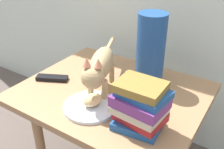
# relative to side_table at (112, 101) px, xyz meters

# --- Properties ---
(side_table) EXTENTS (0.80, 0.66, 0.50)m
(side_table) POSITION_rel_side_table_xyz_m (0.00, 0.00, 0.00)
(side_table) COLOR #9E724C
(side_table) RESTS_ON ground
(plate) EXTENTS (0.22, 0.22, 0.01)m
(plate) POSITION_rel_side_table_xyz_m (0.00, -0.16, 0.07)
(plate) COLOR silver
(plate) RESTS_ON side_table
(bread_roll) EXTENTS (0.08, 0.09, 0.05)m
(bread_roll) POSITION_rel_side_table_xyz_m (0.01, -0.16, 0.10)
(bread_roll) COLOR #E0BC7A
(bread_roll) RESTS_ON plate
(cat) EXTENTS (0.22, 0.45, 0.23)m
(cat) POSITION_rel_side_table_xyz_m (-0.03, -0.05, 0.19)
(cat) COLOR tan
(cat) RESTS_ON side_table
(book_stack) EXTENTS (0.19, 0.15, 0.18)m
(book_stack) POSITION_rel_side_table_xyz_m (0.22, -0.15, 0.15)
(book_stack) COLOR #1E4C8C
(book_stack) RESTS_ON side_table
(green_vase) EXTENTS (0.13, 0.13, 0.33)m
(green_vase) POSITION_rel_side_table_xyz_m (0.10, 0.16, 0.23)
(green_vase) COLOR navy
(green_vase) RESTS_ON side_table
(tv_remote) EXTENTS (0.15, 0.11, 0.02)m
(tv_remote) POSITION_rel_side_table_xyz_m (-0.29, -0.08, 0.07)
(tv_remote) COLOR black
(tv_remote) RESTS_ON side_table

